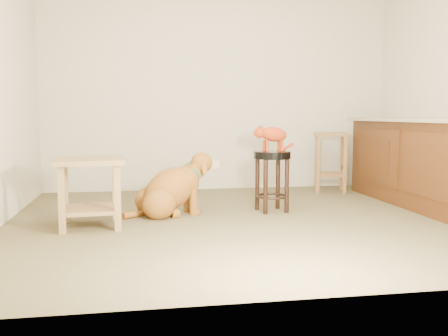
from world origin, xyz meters
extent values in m
cube|color=brown|center=(0.00, 0.00, 0.00)|extent=(4.50, 4.00, 0.01)
cube|color=beige|center=(0.00, 2.00, 1.30)|extent=(4.50, 0.04, 2.60)
cube|color=beige|center=(0.00, -2.00, 1.30)|extent=(4.50, 0.04, 2.60)
cube|color=#48250C|center=(1.95, 0.30, 0.45)|extent=(0.60, 2.50, 0.90)
cube|color=gray|center=(1.92, 0.30, 0.92)|extent=(0.70, 2.56, 0.04)
cube|color=black|center=(1.99, 0.30, 0.05)|extent=(0.52, 2.50, 0.10)
cube|color=#48250C|center=(1.64, -0.25, 0.50)|extent=(0.02, 0.90, 0.62)
cube|color=#48250C|center=(1.64, 0.85, 0.50)|extent=(0.02, 0.90, 0.62)
cube|color=#3B1E0A|center=(1.63, -0.25, 0.50)|extent=(0.02, 0.60, 0.40)
cube|color=#3B1E0A|center=(1.63, 0.85, 0.50)|extent=(0.02, 0.60, 0.40)
cylinder|color=black|center=(0.37, 0.50, 0.27)|extent=(0.05, 0.05, 0.54)
cylinder|color=black|center=(0.14, 0.48, 0.27)|extent=(0.05, 0.05, 0.54)
cylinder|color=black|center=(0.39, 0.28, 0.27)|extent=(0.05, 0.05, 0.54)
cylinder|color=black|center=(0.17, 0.25, 0.27)|extent=(0.05, 0.05, 0.54)
torus|color=black|center=(0.27, 0.38, 0.15)|extent=(0.35, 0.35, 0.02)
cylinder|color=black|center=(0.27, 0.38, 0.57)|extent=(0.37, 0.37, 0.07)
cube|color=brown|center=(1.54, 1.61, 0.35)|extent=(0.06, 0.06, 0.71)
cube|color=brown|center=(1.23, 1.71, 0.35)|extent=(0.06, 0.06, 0.71)
cube|color=brown|center=(1.44, 1.30, 0.35)|extent=(0.06, 0.06, 0.71)
cube|color=brown|center=(1.13, 1.40, 0.35)|extent=(0.06, 0.06, 0.71)
cube|color=brown|center=(1.33, 1.50, 0.73)|extent=(0.51, 0.51, 0.04)
cube|color=olive|center=(-1.27, 0.21, 0.28)|extent=(0.06, 0.06, 0.56)
cube|color=olive|center=(-1.71, 0.17, 0.28)|extent=(0.06, 0.06, 0.56)
cube|color=olive|center=(-1.23, -0.23, 0.28)|extent=(0.06, 0.06, 0.56)
cube|color=olive|center=(-1.68, -0.27, 0.28)|extent=(0.06, 0.06, 0.56)
cube|color=olive|center=(-1.47, -0.03, 0.58)|extent=(0.62, 0.62, 0.04)
cube|color=olive|center=(-1.47, -0.03, 0.16)|extent=(0.53, 0.53, 0.03)
ellipsoid|color=brown|center=(-0.94, 0.42, 0.14)|extent=(0.38, 0.34, 0.29)
ellipsoid|color=brown|center=(-0.87, 0.20, 0.14)|extent=(0.38, 0.34, 0.29)
cylinder|color=brown|center=(-0.80, 0.48, 0.04)|extent=(0.10, 0.11, 0.09)
cylinder|color=brown|center=(-0.72, 0.22, 0.04)|extent=(0.10, 0.11, 0.09)
ellipsoid|color=brown|center=(-0.76, 0.35, 0.25)|extent=(0.73, 0.52, 0.59)
ellipsoid|color=brown|center=(-0.59, 0.40, 0.33)|extent=(0.31, 0.33, 0.30)
cylinder|color=brown|center=(-0.58, 0.49, 0.17)|extent=(0.09, 0.09, 0.35)
cylinder|color=brown|center=(-0.53, 0.33, 0.17)|extent=(0.09, 0.09, 0.35)
sphere|color=brown|center=(-0.56, 0.50, 0.02)|extent=(0.09, 0.09, 0.09)
sphere|color=brown|center=(-0.51, 0.34, 0.02)|extent=(0.09, 0.09, 0.09)
cylinder|color=brown|center=(-0.52, 0.42, 0.42)|extent=(0.25, 0.21, 0.22)
ellipsoid|color=brown|center=(-0.44, 0.45, 0.50)|extent=(0.27, 0.25, 0.21)
cube|color=tan|center=(-0.32, 0.48, 0.48)|extent=(0.16, 0.12, 0.10)
sphere|color=black|center=(-0.26, 0.50, 0.49)|extent=(0.05, 0.05, 0.05)
cube|color=brown|center=(-0.48, 0.53, 0.47)|extent=(0.06, 0.06, 0.16)
cube|color=brown|center=(-0.43, 0.35, 0.47)|extent=(0.06, 0.06, 0.16)
torus|color=#0E7350|center=(-0.52, 0.42, 0.41)|extent=(0.17, 0.22, 0.18)
cylinder|color=#D8BF4C|center=(-0.48, 0.43, 0.35)|extent=(0.02, 0.04, 0.04)
cylinder|color=brown|center=(-1.09, 0.30, 0.03)|extent=(0.26, 0.21, 0.06)
ellipsoid|color=maroon|center=(0.28, 0.38, 0.78)|extent=(0.31, 0.17, 0.18)
cylinder|color=maroon|center=(0.19, 0.41, 0.67)|extent=(0.03, 0.03, 0.11)
sphere|color=maroon|center=(0.19, 0.41, 0.62)|extent=(0.04, 0.04, 0.04)
cylinder|color=maroon|center=(0.20, 0.33, 0.67)|extent=(0.03, 0.03, 0.11)
sphere|color=maroon|center=(0.20, 0.33, 0.62)|extent=(0.04, 0.04, 0.04)
cylinder|color=maroon|center=(0.35, 0.43, 0.67)|extent=(0.03, 0.03, 0.11)
sphere|color=maroon|center=(0.35, 0.43, 0.62)|extent=(0.04, 0.04, 0.04)
cylinder|color=maroon|center=(0.36, 0.35, 0.67)|extent=(0.03, 0.03, 0.11)
sphere|color=maroon|center=(0.36, 0.35, 0.62)|extent=(0.04, 0.04, 0.04)
sphere|color=maroon|center=(0.13, 0.36, 0.80)|extent=(0.11, 0.11, 0.11)
sphere|color=maroon|center=(0.09, 0.36, 0.79)|extent=(0.04, 0.04, 0.04)
sphere|color=brown|center=(0.07, 0.35, 0.79)|extent=(0.02, 0.02, 0.02)
cone|color=maroon|center=(0.14, 0.39, 0.85)|extent=(0.05, 0.05, 0.05)
cone|color=#C66B60|center=(0.13, 0.39, 0.85)|extent=(0.03, 0.03, 0.03)
cone|color=maroon|center=(0.14, 0.33, 0.85)|extent=(0.05, 0.05, 0.05)
cone|color=#C66B60|center=(0.14, 0.33, 0.85)|extent=(0.03, 0.03, 0.03)
cylinder|color=maroon|center=(0.42, 0.44, 0.63)|extent=(0.20, 0.14, 0.11)
camera|label=1|loc=(-1.05, -4.44, 0.97)|focal=40.00mm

